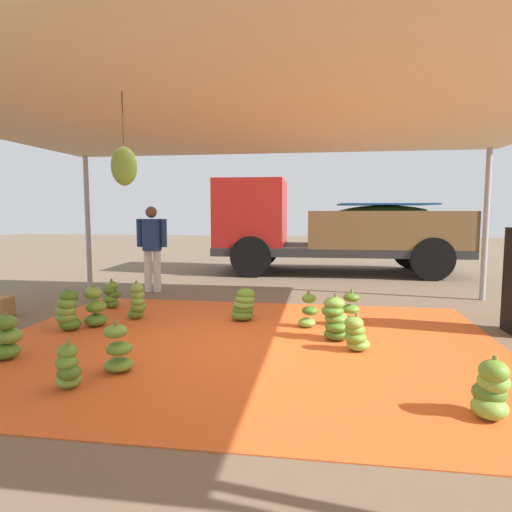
{
  "coord_description": "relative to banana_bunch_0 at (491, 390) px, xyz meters",
  "views": [
    {
      "loc": [
        0.94,
        -5.13,
        1.61
      ],
      "look_at": [
        -0.05,
        1.38,
        0.93
      ],
      "focal_mm": 31.18,
      "sensor_mm": 36.0,
      "label": 1
    }
  ],
  "objects": [
    {
      "name": "ground_plane",
      "position": [
        -2.24,
        4.59,
        -0.23
      ],
      "size": [
        40.0,
        40.0,
        0.0
      ],
      "primitive_type": "plane",
      "color": "brown"
    },
    {
      "name": "tarp_orange",
      "position": [
        -2.24,
        1.59,
        -0.22
      ],
      "size": [
        6.14,
        4.79,
        0.01
      ],
      "primitive_type": "cube",
      "color": "#E05B23",
      "rests_on": "ground"
    },
    {
      "name": "tent_canopy",
      "position": [
        -2.25,
        1.5,
        2.46
      ],
      "size": [
        8.0,
        7.0,
        2.76
      ],
      "color": "#9EA0A5",
      "rests_on": "ground"
    },
    {
      "name": "banana_bunch_0",
      "position": [
        0.0,
        0.0,
        0.0
      ],
      "size": [
        0.35,
        0.37,
        0.49
      ],
      "color": "#75A83D",
      "rests_on": "tarp_orange"
    },
    {
      "name": "banana_bunch_1",
      "position": [
        -4.0,
        2.57,
        0.03
      ],
      "size": [
        0.35,
        0.32,
        0.58
      ],
      "color": "#518428",
      "rests_on": "tarp_orange"
    },
    {
      "name": "banana_bunch_2",
      "position": [
        -1.13,
        1.94,
        0.03
      ],
      "size": [
        0.46,
        0.42,
        0.58
      ],
      "color": "#477523",
      "rests_on": "tarp_orange"
    },
    {
      "name": "banana_bunch_3",
      "position": [
        -4.41,
        2.11,
        0.03
      ],
      "size": [
        0.36,
        0.35,
        0.58
      ],
      "color": "#518428",
      "rests_on": "tarp_orange"
    },
    {
      "name": "banana_bunch_4",
      "position": [
        -4.65,
        1.82,
        0.04
      ],
      "size": [
        0.39,
        0.4,
        0.59
      ],
      "color": "#477523",
      "rests_on": "tarp_orange"
    },
    {
      "name": "banana_bunch_5",
      "position": [
        -4.67,
        0.69,
        0.0
      ],
      "size": [
        0.39,
        0.41,
        0.52
      ],
      "color": "#518428",
      "rests_on": "tarp_orange"
    },
    {
      "name": "banana_bunch_7",
      "position": [
        -1.49,
        2.49,
        -0.01
      ],
      "size": [
        0.35,
        0.34,
        0.52
      ],
      "color": "#75A83D",
      "rests_on": "tarp_orange"
    },
    {
      "name": "banana_bunch_8",
      "position": [
        -3.55,
        0.03,
        -0.03
      ],
      "size": [
        0.34,
        0.34,
        0.45
      ],
      "color": "#75A83D",
      "rests_on": "tarp_orange"
    },
    {
      "name": "banana_bunch_9",
      "position": [
        -2.43,
        2.74,
        0.0
      ],
      "size": [
        0.44,
        0.45,
        0.51
      ],
      "color": "#518428",
      "rests_on": "tarp_orange"
    },
    {
      "name": "banana_bunch_10",
      "position": [
        -3.3,
        0.51,
        -0.0
      ],
      "size": [
        0.37,
        0.37,
        0.52
      ],
      "color": "#6B9E38",
      "rests_on": "tarp_orange"
    },
    {
      "name": "banana_bunch_11",
      "position": [
        -4.73,
        3.23,
        -0.01
      ],
      "size": [
        0.37,
        0.35,
        0.48
      ],
      "color": "#518428",
      "rests_on": "tarp_orange"
    },
    {
      "name": "banana_bunch_12",
      "position": [
        -0.92,
        1.52,
        -0.03
      ],
      "size": [
        0.39,
        0.37,
        0.45
      ],
      "color": "#75A83D",
      "rests_on": "tarp_orange"
    },
    {
      "name": "banana_bunch_13",
      "position": [
        -0.91,
        2.67,
        -0.01
      ],
      "size": [
        0.34,
        0.36,
        0.52
      ],
      "color": "#75A83D",
      "rests_on": "tarp_orange"
    },
    {
      "name": "cargo_truck_main",
      "position": [
        -1.2,
        8.12,
        0.97
      ],
      "size": [
        6.26,
        2.53,
        2.4
      ],
      "color": "#2D2D2D",
      "rests_on": "ground"
    },
    {
      "name": "worker_0",
      "position": [
        -4.65,
        4.8,
        0.76
      ],
      "size": [
        0.62,
        0.38,
        1.69
      ],
      "color": "silver",
      "rests_on": "ground"
    }
  ]
}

